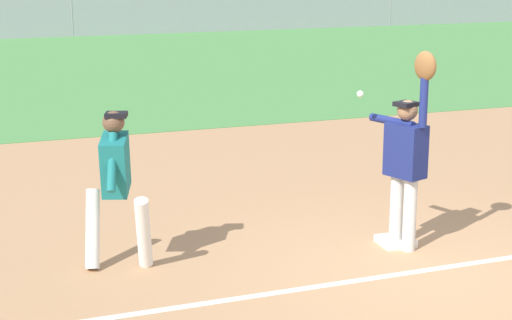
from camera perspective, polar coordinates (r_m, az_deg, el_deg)
name	(u,v)px	position (r m, az deg, el deg)	size (l,w,h in m)	color
ground_plane	(422,271)	(9.33, 11.03, -7.28)	(77.93, 77.93, 0.00)	tan
outfield_grass	(118,67)	(24.96, -9.19, 6.17)	(54.99, 18.26, 0.01)	#4C8C47
first_base	(396,241)	(10.06, 9.32, -5.37)	(0.38, 0.38, 0.08)	white
fielder	(407,153)	(9.64, 10.06, 0.44)	(0.42, 0.88, 2.28)	silver
runner	(116,179)	(9.03, -9.36, -1.26)	(0.76, 0.83, 1.72)	white
baseball	(360,94)	(9.52, 6.98, 4.41)	(0.07, 0.07, 0.07)	white
outfield_fence	(72,15)	(33.84, -12.21, 9.48)	(55.07, 0.08, 1.67)	#93999E
parked_car_blue	(4,15)	(36.51, -16.54, 9.27)	(4.47, 2.26, 1.25)	#23389E
parked_car_red	(144,11)	(37.62, -7.50, 9.85)	(4.57, 2.46, 1.25)	#B21E1E
parked_car_black	(262,8)	(38.99, 0.37, 10.11)	(4.59, 2.52, 1.25)	black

